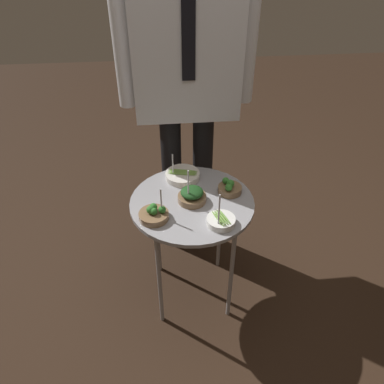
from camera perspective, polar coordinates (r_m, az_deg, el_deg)
The scene contains 8 objects.
ground_plane at distance 2.12m, azimuth 0.00°, elevation -14.67°, with size 8.00×8.00×0.00m, color black.
serving_cart at distance 1.71m, azimuth 0.00°, elevation -2.79°, with size 0.56×0.56×0.62m.
bowl_asparagus_back_left at distance 1.55m, azimuth 4.43°, elevation -4.37°, with size 0.12×0.12×0.18m.
bowl_spinach_far_rim at distance 1.66m, azimuth 0.11°, elevation -0.48°, with size 0.13×0.13×0.18m.
bowl_broccoli_front_left at distance 1.73m, azimuth 5.73°, elevation 0.61°, with size 0.11×0.11×0.07m.
bowl_broccoli_center at distance 1.58m, azimuth -5.80°, elevation -3.37°, with size 0.13×0.13×0.15m.
bowl_asparagus_mid_left at distance 1.82m, azimuth -1.45°, elevation 2.58°, with size 0.17×0.17×0.14m.
waiter_figure at distance 1.81m, azimuth -0.89°, elevation 19.00°, with size 0.64×0.24×1.75m.
Camera 1 is at (-0.13, -1.31, 1.66)m, focal length 35.00 mm.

